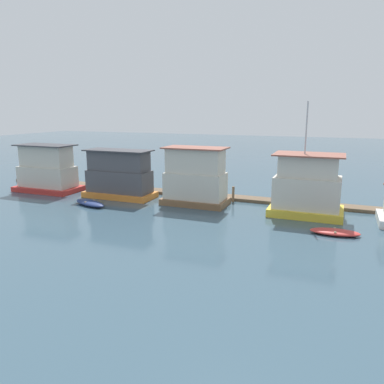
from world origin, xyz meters
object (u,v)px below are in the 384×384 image
at_px(houseboat_orange, 119,176).
at_px(mooring_post_far_left, 91,181).
at_px(houseboat_brown, 195,178).
at_px(mooring_post_far_right, 233,194).
at_px(houseboat_red, 47,171).
at_px(dinghy_red, 335,232).
at_px(dinghy_navy, 90,203).
at_px(houseboat_yellow, 307,188).

distance_m(houseboat_orange, mooring_post_far_left, 6.05).
height_order(houseboat_brown, mooring_post_far_right, houseboat_brown).
relative_size(houseboat_red, houseboat_orange, 0.97).
xyz_separation_m(mooring_post_far_left, mooring_post_far_right, (16.91, 0.00, -0.12)).
bearing_deg(mooring_post_far_right, houseboat_orange, -168.34).
xyz_separation_m(dinghy_red, mooring_post_far_right, (-9.60, 6.91, 0.57)).
relative_size(houseboat_brown, dinghy_navy, 1.46).
bearing_deg(houseboat_red, mooring_post_far_left, 35.48).
height_order(houseboat_orange, mooring_post_far_right, houseboat_orange).
xyz_separation_m(houseboat_red, houseboat_yellow, (27.77, 0.47, 0.09)).
bearing_deg(dinghy_navy, houseboat_yellow, 12.36).
distance_m(dinghy_red, mooring_post_far_right, 11.84).
relative_size(houseboat_red, houseboat_brown, 1.16).
bearing_deg(mooring_post_far_left, houseboat_orange, -23.81).
relative_size(houseboat_orange, mooring_post_far_right, 4.79).
bearing_deg(houseboat_orange, mooring_post_far_left, 156.19).
bearing_deg(mooring_post_far_right, houseboat_red, -172.61).
bearing_deg(houseboat_yellow, mooring_post_far_right, 162.70).
bearing_deg(mooring_post_far_left, dinghy_navy, -54.30).
bearing_deg(houseboat_yellow, houseboat_brown, -179.71).
bearing_deg(houseboat_brown, houseboat_red, -178.64).
bearing_deg(houseboat_brown, mooring_post_far_right, 35.76).
bearing_deg(mooring_post_far_right, houseboat_brown, -144.24).
relative_size(houseboat_orange, dinghy_navy, 1.73).
relative_size(dinghy_navy, mooring_post_far_right, 2.76).
height_order(houseboat_brown, mooring_post_far_left, houseboat_brown).
bearing_deg(houseboat_brown, houseboat_yellow, 0.29).
relative_size(houseboat_red, dinghy_navy, 1.69).
bearing_deg(houseboat_brown, houseboat_orange, -179.20).
bearing_deg(dinghy_navy, houseboat_orange, 79.56).
height_order(houseboat_orange, dinghy_red, houseboat_orange).
bearing_deg(houseboat_red, houseboat_yellow, 0.97).
distance_m(dinghy_navy, dinghy_red, 21.88).
relative_size(houseboat_red, mooring_post_far_right, 4.67).
bearing_deg(houseboat_orange, dinghy_navy, -100.44).
bearing_deg(dinghy_navy, houseboat_red, 155.79).
height_order(houseboat_orange, houseboat_yellow, houseboat_yellow).
relative_size(houseboat_brown, dinghy_red, 1.74).
xyz_separation_m(houseboat_red, houseboat_orange, (9.15, 0.30, -0.04)).
bearing_deg(mooring_post_far_left, houseboat_red, -144.52).
xyz_separation_m(dinghy_navy, dinghy_red, (21.87, -0.46, -0.05)).
distance_m(houseboat_yellow, mooring_post_far_right, 7.60).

